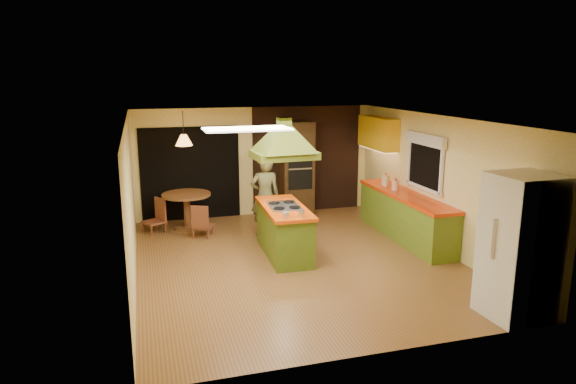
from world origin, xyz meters
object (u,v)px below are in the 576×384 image
object	(u,v)px
man	(265,196)
refrigerator	(520,247)
kitchen_island	(284,230)
wall_oven	(297,169)
canister_large	(386,181)
dining_table	(187,204)

from	to	relation	value
man	refrigerator	size ratio (longest dim) A/B	0.83
kitchen_island	wall_oven	xyz separation A→B (m)	(1.03, 2.60, 0.63)
wall_oven	canister_large	world-z (taller)	wall_oven
kitchen_island	wall_oven	distance (m)	2.87
dining_table	canister_large	world-z (taller)	canister_large
refrigerator	dining_table	size ratio (longest dim) A/B	1.93
man	wall_oven	bearing A→B (deg)	-123.44
kitchen_island	wall_oven	world-z (taller)	wall_oven
canister_large	dining_table	bearing A→B (deg)	164.69
refrigerator	dining_table	bearing A→B (deg)	123.14
man	wall_oven	distance (m)	1.74
refrigerator	wall_oven	bearing A→B (deg)	100.00
kitchen_island	refrigerator	xyz separation A→B (m)	(2.36, -3.21, 0.52)
dining_table	refrigerator	bearing A→B (deg)	-53.97
canister_large	man	bearing A→B (deg)	175.21
kitchen_island	man	xyz separation A→B (m)	(-0.05, 1.26, 0.35)
man	dining_table	distance (m)	1.77
refrigerator	kitchen_island	bearing A→B (deg)	123.46
kitchen_island	dining_table	world-z (taller)	kitchen_island
refrigerator	wall_oven	distance (m)	5.96
kitchen_island	man	size ratio (longest dim) A/B	1.13
man	refrigerator	xyz separation A→B (m)	(2.41, -4.47, 0.17)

